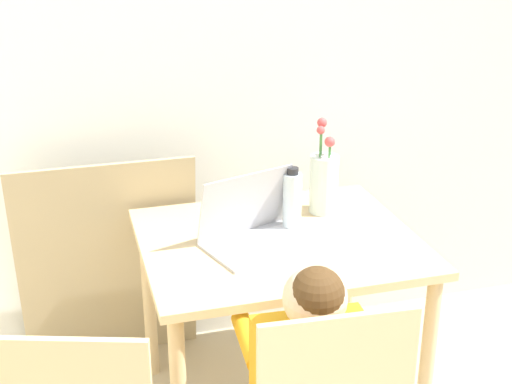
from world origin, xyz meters
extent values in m
cube|color=silver|center=(0.00, 2.23, 1.25)|extent=(6.40, 0.05, 2.50)
cube|color=#D6B784|center=(0.20, 1.63, 0.70)|extent=(0.95, 0.79, 0.03)
cylinder|color=#D6B784|center=(0.63, 1.28, 0.34)|extent=(0.05, 0.05, 0.68)
cylinder|color=#D6B784|center=(-0.22, 1.97, 0.34)|extent=(0.05, 0.05, 0.68)
cylinder|color=#D6B784|center=(0.63, 1.97, 0.34)|extent=(0.05, 0.05, 0.68)
cube|color=orange|center=(0.08, 0.95, 0.62)|extent=(0.31, 0.20, 0.35)
sphere|color=beige|center=(0.08, 0.95, 0.88)|extent=(0.16, 0.16, 0.16)
sphere|color=#4C3319|center=(0.08, 0.93, 0.90)|extent=(0.14, 0.14, 0.14)
cylinder|color=orange|center=(0.22, 1.15, 0.64)|extent=(0.07, 0.24, 0.06)
cylinder|color=orange|center=(-0.03, 1.16, 0.64)|extent=(0.07, 0.24, 0.06)
cube|color=#B2B2B7|center=(0.12, 1.58, 0.72)|extent=(0.41, 0.34, 0.01)
cube|color=silver|center=(0.12, 1.58, 0.73)|extent=(0.35, 0.26, 0.00)
cube|color=#B2B2B7|center=(0.09, 1.67, 0.84)|extent=(0.35, 0.17, 0.23)
cube|color=#19284C|center=(0.09, 1.67, 0.84)|extent=(0.32, 0.15, 0.21)
cylinder|color=silver|center=(0.43, 1.80, 0.82)|extent=(0.11, 0.11, 0.22)
cylinder|color=#3D7A38|center=(0.46, 1.81, 0.87)|extent=(0.01, 0.01, 0.23)
sphere|color=#CC4C4C|center=(0.46, 1.81, 0.98)|extent=(0.03, 0.03, 0.03)
cylinder|color=#3D7A38|center=(0.43, 1.83, 0.91)|extent=(0.01, 0.01, 0.30)
sphere|color=#CC4C4C|center=(0.43, 1.83, 1.06)|extent=(0.04, 0.04, 0.04)
cylinder|color=#3D7A38|center=(0.41, 1.80, 0.90)|extent=(0.01, 0.01, 0.28)
sphere|color=#CC4C4C|center=(0.41, 1.80, 1.04)|extent=(0.03, 0.03, 0.03)
cylinder|color=#3D7A38|center=(0.44, 1.78, 0.88)|extent=(0.01, 0.01, 0.24)
sphere|color=#CC4C4C|center=(0.44, 1.78, 1.00)|extent=(0.04, 0.04, 0.04)
cylinder|color=silver|center=(0.27, 1.69, 0.82)|extent=(0.07, 0.07, 0.21)
cylinder|color=#262628|center=(0.27, 1.69, 0.93)|extent=(0.04, 0.04, 0.02)
cube|color=tan|center=(-0.36, 2.10, 0.45)|extent=(0.71, 0.14, 0.90)
camera|label=1|loc=(-0.48, -0.50, 1.79)|focal=50.00mm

